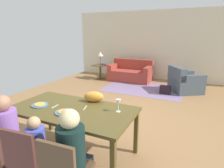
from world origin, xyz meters
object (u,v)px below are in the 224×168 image
(handbag, at_px, (165,90))
(plate_near_child, at_px, (64,112))
(armchair, at_px, (184,82))
(book_upper, at_px, (104,64))
(dining_table, at_px, (72,113))
(dining_chair_child, at_px, (28,157))
(plate_near_man, at_px, (40,105))
(cat, at_px, (94,97))
(table_lamp, at_px, (100,54))
(book_lower, at_px, (105,65))
(couch, at_px, (130,73))
(person_man, at_px, (10,137))
(side_table, at_px, (100,70))
(person_child, at_px, (39,153))
(person_woman, at_px, (74,159))
(wine_glass, at_px, (118,103))

(handbag, bearing_deg, plate_near_child, -101.27)
(armchair, height_order, book_upper, armchair)
(dining_table, distance_m, handbag, 3.79)
(dining_chair_child, distance_m, handbag, 4.59)
(plate_near_child, bearing_deg, book_upper, 111.25)
(plate_near_man, bearing_deg, cat, 37.42)
(table_lamp, height_order, book_lower, table_lamp)
(plate_near_child, xyz_separation_m, couch, (-0.79, 5.01, -0.46))
(plate_near_man, relative_size, cat, 0.78)
(dining_chair_child, distance_m, armchair, 5.14)
(person_man, xyz_separation_m, dining_chair_child, (0.52, -0.17, -0.02))
(side_table, relative_size, book_upper, 2.64)
(side_table, bearing_deg, person_child, -69.05)
(dining_table, height_order, cat, cat)
(dining_table, xyz_separation_m, person_child, (-0.00, -0.68, -0.26))
(person_man, relative_size, handbag, 3.47)
(plate_near_man, bearing_deg, side_table, 107.73)
(person_child, xyz_separation_m, side_table, (-2.01, 5.24, -0.06))
(person_man, bearing_deg, armchair, 69.63)
(person_man, relative_size, table_lamp, 2.05)
(dining_table, distance_m, person_man, 0.86)
(dining_table, distance_m, person_child, 0.72)
(person_child, distance_m, armchair, 4.98)
(person_man, xyz_separation_m, side_table, (-1.50, 5.24, -0.14))
(cat, distance_m, book_upper, 4.69)
(handbag, bearing_deg, person_woman, -93.39)
(book_lower, xyz_separation_m, handbag, (2.57, -0.87, -0.46))
(dining_chair_child, xyz_separation_m, armchair, (1.26, 4.98, -0.17))
(plate_near_man, distance_m, person_child, 0.83)
(person_man, height_order, side_table, person_man)
(book_upper, bearing_deg, handbag, -19.74)
(cat, height_order, side_table, cat)
(cat, relative_size, book_lower, 1.45)
(table_lamp, xyz_separation_m, book_lower, (0.21, -0.03, -0.41))
(person_man, xyz_separation_m, person_woman, (1.02, -0.00, 0.00))
(dining_table, bearing_deg, plate_near_man, -166.81)
(handbag, bearing_deg, wine_glass, -91.59)
(dining_table, height_order, plate_near_child, plate_near_child)
(handbag, bearing_deg, cat, -100.65)
(plate_near_child, xyz_separation_m, wine_glass, (0.67, 0.36, 0.12))
(wine_glass, height_order, book_lower, wine_glass)
(wine_glass, bearing_deg, side_table, 121.43)
(book_upper, bearing_deg, plate_near_child, -68.75)
(table_lamp, bearing_deg, book_lower, -6.84)
(couch, relative_size, book_upper, 7.35)
(book_lower, bearing_deg, plate_near_man, -74.55)
(plate_near_man, bearing_deg, book_lower, 105.45)
(plate_near_child, relative_size, table_lamp, 0.46)
(dining_table, bearing_deg, dining_chair_child, -89.48)
(side_table, relative_size, book_lower, 2.64)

